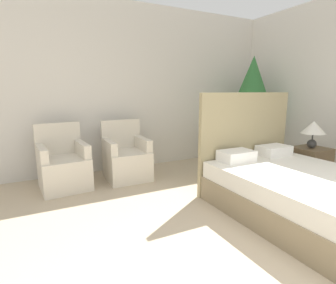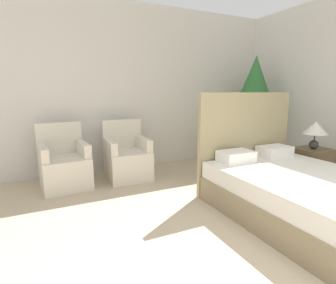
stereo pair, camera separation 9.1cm
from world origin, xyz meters
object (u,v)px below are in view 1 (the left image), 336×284
at_px(bed, 301,190).
at_px(potted_palm, 252,92).
at_px(armchair_near_window_left, 64,168).
at_px(armchair_near_window_right, 127,161).
at_px(table_lamp, 313,129).
at_px(nightstand, 310,165).

height_order(bed, potted_palm, potted_palm).
xyz_separation_m(armchair_near_window_left, armchair_near_window_right, (0.95, 0.00, 0.00)).
bearing_deg(armchair_near_window_left, potted_palm, -6.68).
xyz_separation_m(bed, armchair_near_window_right, (-1.37, 2.12, 0.01)).
bearing_deg(table_lamp, armchair_near_window_right, 148.55).
relative_size(armchair_near_window_left, nightstand, 1.68).
relative_size(armchair_near_window_left, table_lamp, 2.27).
height_order(bed, armchair_near_window_right, bed).
relative_size(potted_palm, nightstand, 3.73).
bearing_deg(bed, armchair_near_window_right, 122.84).
xyz_separation_m(armchair_near_window_right, nightstand, (2.45, -1.46, -0.02)).
bearing_deg(armchair_near_window_left, bed, -47.84).
relative_size(potted_palm, table_lamp, 5.02).
height_order(bed, armchair_near_window_left, bed).
height_order(bed, table_lamp, bed).
height_order(bed, nightstand, bed).
distance_m(potted_palm, nightstand, 1.77).
height_order(armchair_near_window_right, nightstand, armchair_near_window_right).
xyz_separation_m(armchair_near_window_left, table_lamp, (3.37, -1.48, 0.55)).
bearing_deg(armchair_near_window_right, potted_palm, -1.18).
distance_m(armchair_near_window_left, potted_palm, 3.64).
height_order(armchair_near_window_left, armchair_near_window_right, same).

